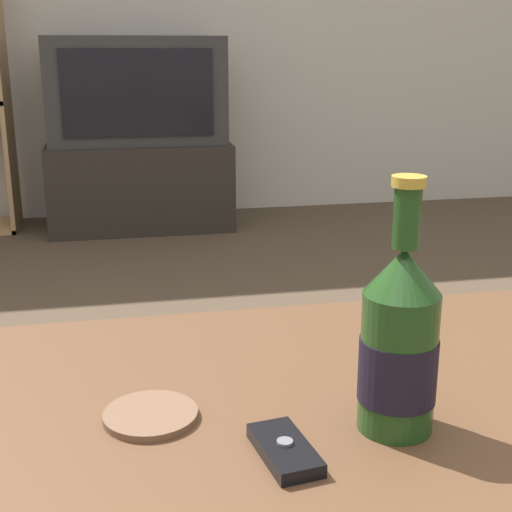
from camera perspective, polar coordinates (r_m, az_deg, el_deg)
The scene contains 6 objects.
coffee_table at distance 0.81m, azimuth 1.31°, elevation -16.56°, with size 1.28×0.62×0.46m.
tv_stand at distance 3.44m, azimuth -9.23°, elevation 5.64°, with size 0.84×0.45×0.40m.
television at distance 3.39m, azimuth -9.57°, elevation 12.93°, with size 0.79×0.40×0.48m.
beer_bottle at distance 0.72m, azimuth 11.37°, elevation -6.93°, with size 0.08×0.08×0.26m.
cell_phone at distance 0.70m, azimuth 2.32°, elevation -15.23°, with size 0.06×0.10×0.02m.
coaster at distance 0.77m, azimuth -8.43°, elevation -12.48°, with size 0.10×0.10×0.01m.
Camera 1 is at (-0.15, -0.66, 0.83)m, focal length 50.00 mm.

